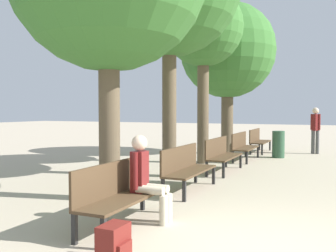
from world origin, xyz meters
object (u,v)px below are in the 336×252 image
Objects in this scene: bench_row_1 at (186,166)px; bench_row_3 at (243,145)px; pedestrian_near at (315,127)px; tree_row_2 at (203,29)px; person_seated at (146,176)px; bench_row_0 at (120,190)px; bench_row_2 at (221,153)px; trash_bin at (278,144)px; tree_row_3 at (228,51)px; backpack at (114,244)px; bench_row_4 at (258,139)px.

bench_row_3 is at bearing 90.00° from bench_row_1.
pedestrian_near reaches higher than bench_row_1.
pedestrian_near is at bearing 54.71° from bench_row_3.
tree_row_2 is at bearing -130.10° from bench_row_3.
person_seated is at bearing -83.64° from bench_row_1.
tree_row_2 is (-0.99, 6.47, 3.63)m from bench_row_0.
bench_row_2 is at bearing -90.00° from bench_row_3.
bench_row_0 is at bearing -96.25° from trash_bin.
backpack is (1.62, -10.40, -3.65)m from tree_row_3.
trash_bin is at bearing -13.30° from tree_row_3.
bench_row_2 is 0.34× the size of tree_row_2.
pedestrian_near reaches higher than bench_row_0.
bench_row_3 is 3.85m from tree_row_3.
tree_row_2 is 8.72m from backpack.
bench_row_1 is at bearing 90.00° from bench_row_0.
bench_row_2 is 1.00× the size of bench_row_3.
backpack is at bearing -91.92° from trash_bin.
bench_row_4 is (0.00, 5.09, 0.00)m from bench_row_2.
backpack is 0.45× the size of trash_bin.
bench_row_0 reaches higher than backpack.
bench_row_0 and bench_row_2 have the same top height.
tree_row_2 reaches higher than person_seated.
pedestrian_near is at bearing 69.30° from bench_row_2.
tree_row_2 reaches higher than trash_bin.
tree_row_3 is at bearing 97.87° from person_seated.
pedestrian_near is at bearing 10.12° from bench_row_4.
bench_row_1 is 1.44× the size of person_seated.
bench_row_1 is at bearing -81.64° from tree_row_3.
person_seated reaches higher than trash_bin.
bench_row_3 is at bearing 94.11° from backpack.
tree_row_3 is 9.55m from person_seated.
trash_bin is (0.96, 3.71, -0.04)m from bench_row_2.
backpack is at bearing -78.00° from tree_row_2.
bench_row_3 is at bearing 90.00° from bench_row_2.
bench_row_1 is at bearing -90.00° from bench_row_4.
person_seated reaches higher than bench_row_1.
tree_row_2 is at bearing 101.37° from person_seated.
tree_row_2 is (-0.99, 3.92, 3.63)m from bench_row_1.
pedestrian_near reaches higher than person_seated.
bench_row_1 is at bearing -98.76° from trash_bin.
trash_bin is at bearing 75.43° from bench_row_2.
bench_row_4 is at bearing 90.00° from bench_row_2.
pedestrian_near is (2.06, 0.37, 0.49)m from bench_row_4.
tree_row_3 reaches higher than bench_row_3.
bench_row_0 is 1.00× the size of bench_row_4.
bench_row_1 is 7.57m from tree_row_3.
bench_row_1 and bench_row_4 have the same top height.
bench_row_1 is 1.06× the size of pedestrian_near.
bench_row_4 is 3.62m from tree_row_3.
tree_row_2 is at bearing 98.67° from bench_row_0.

